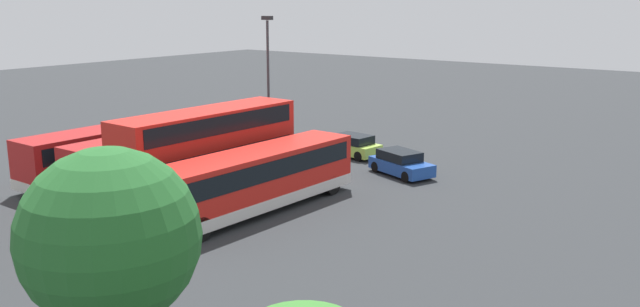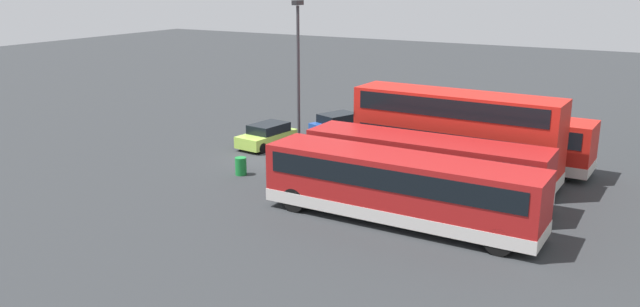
{
  "view_description": "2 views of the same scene",
  "coord_description": "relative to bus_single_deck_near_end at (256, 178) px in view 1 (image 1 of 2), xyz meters",
  "views": [
    {
      "loc": [
        -26.19,
        33.82,
        9.9
      ],
      "look_at": [
        -2.99,
        2.65,
        1.01
      ],
      "focal_mm": 37.54,
      "sensor_mm": 36.0,
      "label": 1
    },
    {
      "loc": [
        29.26,
        20.5,
        10.19
      ],
      "look_at": [
        0.98,
        4.2,
        1.16
      ],
      "focal_mm": 36.04,
      "sensor_mm": 36.0,
      "label": 2
    }
  ],
  "objects": [
    {
      "name": "bus_single_deck_third",
      "position": [
        7.23,
        -0.53,
        -0.0
      ],
      "size": [
        2.62,
        11.45,
        2.95
      ],
      "color": "#A51919",
      "rests_on": "ground"
    },
    {
      "name": "waste_bin_yellow",
      "position": [
        8.44,
        -10.32,
        -1.15
      ],
      "size": [
        0.6,
        0.6,
        0.95
      ],
      "primitive_type": "cylinder",
      "color": "#197F33",
      "rests_on": "ground"
    },
    {
      "name": "bus_double_decker_second",
      "position": [
        3.53,
        -0.31,
        0.82
      ],
      "size": [
        2.92,
        10.64,
        4.55
      ],
      "color": "red",
      "rests_on": "ground"
    },
    {
      "name": "ground_plane",
      "position": [
        5.31,
        -10.91,
        -1.62
      ],
      "size": [
        140.0,
        140.0,
        0.0
      ],
      "primitive_type": "plane",
      "color": "#2D3033"
    },
    {
      "name": "car_small_green",
      "position": [
        -2.17,
        -10.09,
        -0.92
      ],
      "size": [
        4.34,
        3.06,
        1.43
      ],
      "color": "#1E479E",
      "rests_on": "ground"
    },
    {
      "name": "car_hatchback_silver",
      "position": [
        2.88,
        -12.43,
        -0.92
      ],
      "size": [
        4.1,
        2.23,
        1.43
      ],
      "color": "#A5D14C",
      "rests_on": "ground"
    },
    {
      "name": "tree_leftmost",
      "position": [
        -8.2,
        14.04,
        2.91
      ],
      "size": [
        4.25,
        4.25,
        6.67
      ],
      "color": "#4C3823",
      "rests_on": "ground"
    },
    {
      "name": "lamp_post_tall",
      "position": [
        6.16,
        -8.09,
        3.58
      ],
      "size": [
        0.7,
        0.3,
        9.02
      ],
      "color": "#38383D",
      "rests_on": "ground"
    },
    {
      "name": "bus_single_deck_fourth",
      "position": [
        10.63,
        -0.33,
        0.0
      ],
      "size": [
        2.76,
        12.1,
        2.95
      ],
      "color": "#A51919",
      "rests_on": "ground"
    },
    {
      "name": "bus_single_deck_near_end",
      "position": [
        0.0,
        0.0,
        0.0
      ],
      "size": [
        3.01,
        12.04,
        2.95
      ],
      "color": "red",
      "rests_on": "ground"
    }
  ]
}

